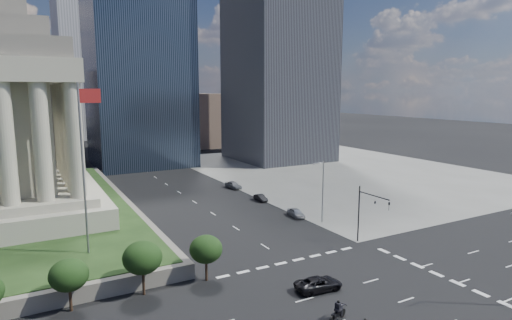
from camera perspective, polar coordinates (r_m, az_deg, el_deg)
ground at (r=132.80m, az=-16.29°, el=-0.27°), size 500.00×500.00×0.00m
sidewalk_ne at (r=116.87m, az=11.01°, el=-1.31°), size 68.00×90.00×0.03m
flagpole at (r=53.08m, az=-21.95°, el=0.04°), size 2.52×0.24×20.00m
midrise_glass at (r=127.04m, az=-15.50°, el=12.94°), size 26.00×26.00×60.00m
building_filler_ne at (r=169.45m, az=-8.05°, el=5.38°), size 20.00×30.00×20.00m
building_filler_nw at (r=158.33m, az=-29.65°, el=5.47°), size 24.00×30.00×28.00m
traffic_signal_ne at (r=60.19m, az=14.73°, el=-6.24°), size 0.30×5.74×8.00m
street_lamp_north at (r=68.93m, az=8.78°, el=-3.73°), size 2.13×0.22×10.00m
pickup_truck at (r=47.66m, az=8.36°, el=-16.01°), size 2.89×5.40×1.44m
parked_sedan_near at (r=72.64m, az=5.37°, el=-7.03°), size 2.23×4.40×1.44m
parked_sedan_mid at (r=82.65m, az=0.62°, el=-5.06°), size 1.40×3.78×1.24m
parked_sedan_far at (r=93.08m, az=-3.04°, el=-3.34°), size 4.86×2.54×1.58m
motorcycle_trail at (r=42.32m, az=10.82°, el=-19.12°), size 2.72×1.52×1.96m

